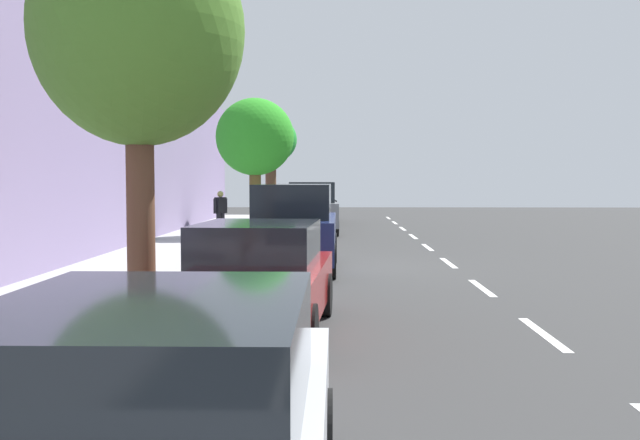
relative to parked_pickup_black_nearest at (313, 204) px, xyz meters
name	(u,v)px	position (x,y,z in m)	size (l,w,h in m)	color
ground	(342,267)	(-1.22, 17.67, -0.90)	(73.75, 73.75, 0.00)	#323232
sidewalk	(164,264)	(3.05, 17.67, -0.84)	(4.06, 46.09, 0.12)	#A09FA0
curb_edge	(252,265)	(0.94, 17.67, -0.84)	(0.16, 46.09, 0.12)	gray
lane_stripe_centre	(448,263)	(-3.90, 16.72, -0.90)	(0.14, 44.20, 0.01)	white
lane_stripe_bike_edge	(313,267)	(-0.53, 17.67, -0.90)	(0.12, 46.09, 0.01)	white
building_facade	(68,145)	(5.33, 17.67, 2.03)	(0.50, 46.09, 5.86)	gray
parked_pickup_black_nearest	(313,204)	(0.00, 0.00, 0.00)	(2.25, 5.40, 1.95)	black
parked_suv_grey_second	(311,207)	(-0.12, 6.90, 0.13)	(2.14, 4.79, 1.99)	slate
parked_suv_dark_blue_mid	(294,226)	(-0.10, 18.23, 0.13)	(1.99, 4.71, 1.99)	navy
parked_sedan_red_far	(258,279)	(-0.01, 25.19, -0.15)	(2.03, 4.49, 1.52)	maroon
bicycle_at_curb	(283,238)	(0.48, 13.68, -0.51)	(1.66, 0.73, 0.79)	black
cyclist_with_backpack	(277,217)	(0.70, 13.25, 0.08)	(0.53, 0.55, 1.62)	#C6B284
street_tree_near_cyclist	(271,143)	(1.78, 3.01, 2.80)	(2.30, 2.30, 4.74)	#4E3422
street_tree_mid_block	(255,138)	(1.78, 9.25, 2.64)	(2.75, 2.75, 4.83)	brown
street_tree_far_end	(138,32)	(1.78, 24.44, 3.32)	(3.07, 3.07, 5.83)	brown
pedestrian_on_phone	(220,210)	(3.03, 9.18, 0.09)	(0.43, 0.50, 1.56)	black
fire_hydrant	(220,253)	(1.37, 19.74, -0.36)	(0.22, 0.22, 0.84)	red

